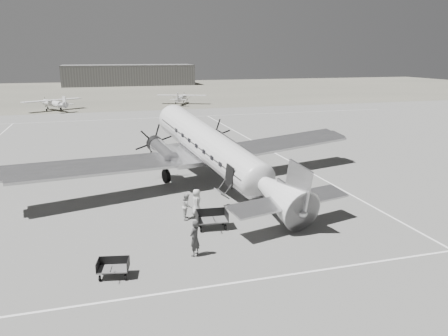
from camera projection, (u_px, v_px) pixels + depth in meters
ground at (181, 192)px, 32.96m from camera, size 260.00×260.00×0.00m
taxi_line_near at (238, 282)px, 19.95m from camera, size 60.00×0.15×0.01m
taxi_line_right at (324, 180)px, 36.18m from camera, size 0.15×80.00×0.01m
taxi_line_horizon at (135, 119)px, 70.13m from camera, size 90.00×0.15×0.01m
grass_infield at (118, 91)px, 121.24m from camera, size 260.00×90.00×0.01m
hangar_main at (129, 75)px, 144.98m from camera, size 42.00×14.00×6.60m
dc3_airliner at (217, 154)px, 32.95m from camera, size 33.91×27.42×5.65m
light_plane_left at (54, 105)px, 79.69m from camera, size 13.96×13.22×2.28m
light_plane_right at (181, 99)px, 90.14m from camera, size 12.70×11.58×2.15m
baggage_cart_near at (212, 220)px, 26.02m from camera, size 2.04×1.52×1.09m
baggage_cart_far at (113, 268)px, 20.36m from camera, size 1.70×1.35×0.86m
ground_crew at (195, 238)px, 22.39m from camera, size 0.82×0.82×1.92m
ramp_agent at (187, 206)px, 27.46m from camera, size 0.83×0.96×1.68m
passenger at (197, 202)px, 27.98m from camera, size 0.78×0.99×1.78m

